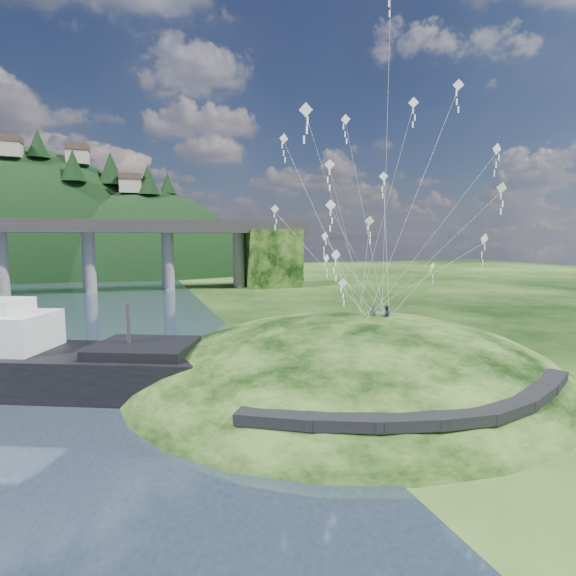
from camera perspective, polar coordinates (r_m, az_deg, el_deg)
name	(u,v)px	position (r m, az deg, el deg)	size (l,w,h in m)	color
ground	(262,399)	(32.15, -3.33, -13.92)	(320.00, 320.00, 0.00)	black
grass_hill	(352,397)	(37.20, 8.09, -13.56)	(36.00, 32.00, 13.00)	black
footpath	(444,407)	(26.41, 19.20, -14.05)	(22.29, 5.84, 0.83)	black
bridge	(32,245)	(100.78, -29.70, 4.73)	(160.00, 11.00, 15.00)	#2D2B2B
far_ridge	(7,301)	(156.41, -32.07, -1.42)	(153.00, 70.00, 94.50)	black
work_barge	(35,360)	(38.33, -29.50, -7.98)	(25.55, 16.28, 8.72)	black
wooden_dock	(177,368)	(38.99, -13.95, -9.82)	(12.69, 2.61, 0.90)	#342415
kite_flyers	(383,305)	(36.50, 12.00, -2.18)	(1.78, 1.19, 1.80)	#272935
kite_swarm	(368,183)	(36.87, 10.14, 12.99)	(15.61, 17.93, 21.48)	white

